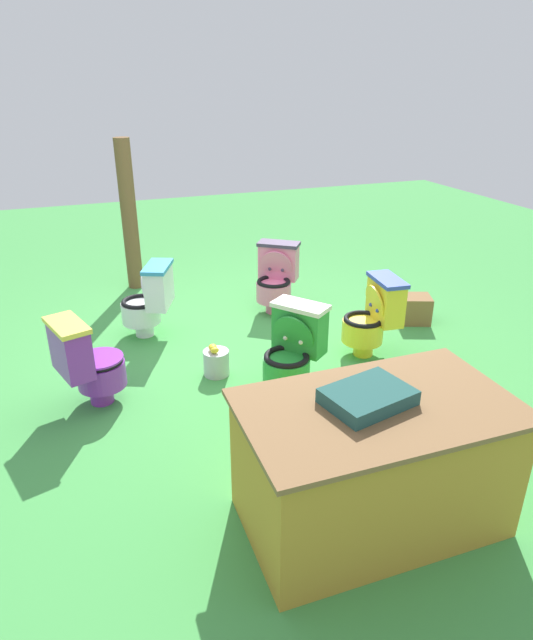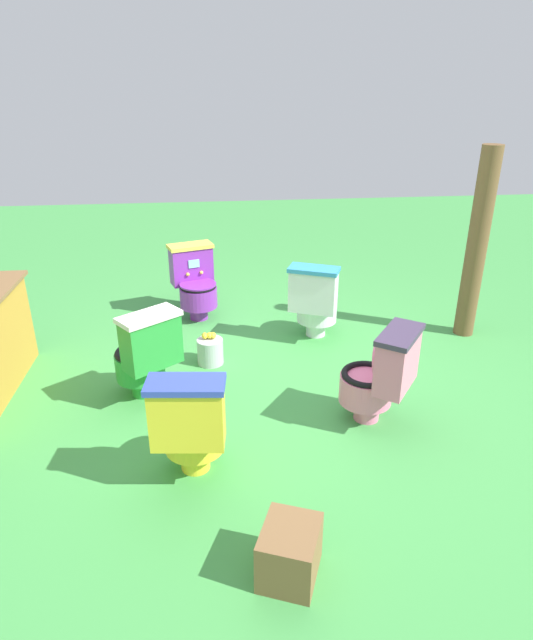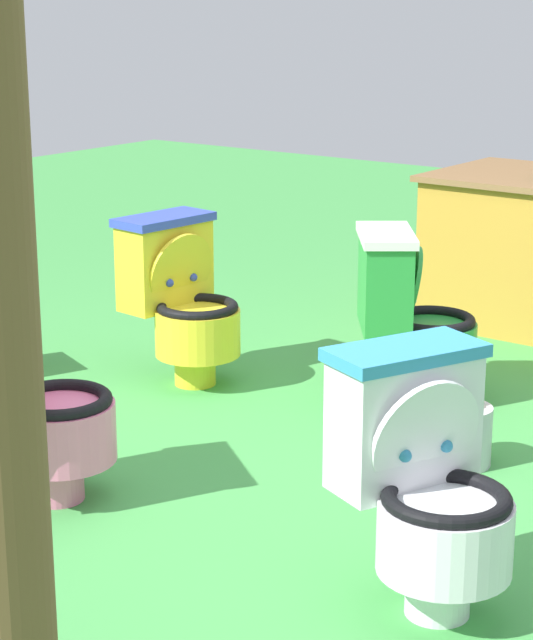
# 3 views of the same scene
# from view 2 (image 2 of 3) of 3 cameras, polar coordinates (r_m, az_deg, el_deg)

# --- Properties ---
(ground) EXTENTS (14.00, 14.00, 0.00)m
(ground) POSITION_cam_2_polar(r_m,az_deg,el_deg) (4.37, 0.42, -6.50)
(ground) COLOR #429947
(toilet_white) EXTENTS (0.61, 0.56, 0.73)m
(toilet_white) POSITION_cam_2_polar(r_m,az_deg,el_deg) (4.95, 5.15, 2.02)
(toilet_white) COLOR white
(toilet_white) RESTS_ON ground
(toilet_green) EXTENTS (0.63, 0.62, 0.73)m
(toilet_green) POSITION_cam_2_polar(r_m,az_deg,el_deg) (4.09, -12.66, -3.50)
(toilet_green) COLOR green
(toilet_green) RESTS_ON ground
(toilet_pink) EXTENTS (0.61, 0.63, 0.73)m
(toilet_pink) POSITION_cam_2_polar(r_m,az_deg,el_deg) (3.79, 11.87, -5.71)
(toilet_pink) COLOR pink
(toilet_pink) RESTS_ON ground
(toilet_yellow) EXTENTS (0.53, 0.45, 0.73)m
(toilet_yellow) POSITION_cam_2_polar(r_m,az_deg,el_deg) (3.26, -7.93, -10.82)
(toilet_yellow) COLOR yellow
(toilet_yellow) RESTS_ON ground
(toilet_purple) EXTENTS (0.59, 0.53, 0.73)m
(toilet_purple) POSITION_cam_2_polar(r_m,az_deg,el_deg) (5.45, -7.51, 4.01)
(toilet_purple) COLOR purple
(toilet_purple) RESTS_ON ground
(wooden_post) EXTENTS (0.18, 0.18, 1.73)m
(wooden_post) POSITION_cam_2_polar(r_m,az_deg,el_deg) (5.22, 21.28, 7.34)
(wooden_post) COLOR brown
(wooden_post) RESTS_ON ground
(small_crate) EXTENTS (0.39, 0.37, 0.28)m
(small_crate) POSITION_cam_2_polar(r_m,az_deg,el_deg) (2.84, 2.46, -23.24)
(small_crate) COLOR brown
(small_crate) RESTS_ON ground
(lemon_bucket) EXTENTS (0.22, 0.22, 0.28)m
(lemon_bucket) POSITION_cam_2_polar(r_m,az_deg,el_deg) (4.61, -5.94, -3.22)
(lemon_bucket) COLOR #B7B7BF
(lemon_bucket) RESTS_ON ground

